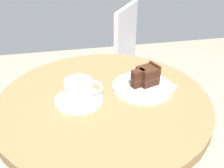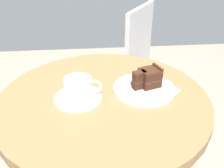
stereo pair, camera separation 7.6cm
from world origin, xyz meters
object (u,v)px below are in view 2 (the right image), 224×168
(teaspoon, at_px, (91,99))
(cake_plate, at_px, (144,89))
(coffee_cup, at_px, (79,87))
(saucer, at_px, (78,98))
(cake_slice, at_px, (148,78))
(napkin, at_px, (155,91))
(cafe_chair, at_px, (124,62))
(fork, at_px, (132,79))

(teaspoon, height_order, cake_plate, teaspoon)
(coffee_cup, distance_m, cake_plate, 0.22)
(saucer, bearing_deg, cake_slice, 9.64)
(teaspoon, bearing_deg, saucer, -122.36)
(coffee_cup, xyz_separation_m, napkin, (0.25, 0.02, -0.04))
(saucer, height_order, cafe_chair, cafe_chair)
(saucer, relative_size, cake_plate, 0.73)
(cake_plate, relative_size, napkin, 1.18)
(cafe_chair, bearing_deg, cake_plate, 29.66)
(saucer, height_order, fork, fork)
(cake_plate, relative_size, fork, 1.60)
(cake_plate, bearing_deg, napkin, -19.93)
(cake_plate, relative_size, cafe_chair, 0.24)
(cake_slice, height_order, napkin, cake_slice)
(coffee_cup, bearing_deg, napkin, 3.42)
(saucer, height_order, teaspoon, teaspoon)
(coffee_cup, xyz_separation_m, cake_slice, (0.23, 0.04, 0.00))
(saucer, xyz_separation_m, napkin, (0.26, 0.02, -0.00))
(cake_plate, distance_m, napkin, 0.04)
(cake_plate, xyz_separation_m, cafe_chair, (0.03, 0.65, -0.20))
(cake_plate, xyz_separation_m, napkin, (0.04, -0.01, -0.00))
(cake_plate, bearing_deg, cake_slice, 27.70)
(coffee_cup, height_order, cafe_chair, cafe_chair)
(cake_plate, xyz_separation_m, cake_slice, (0.01, 0.01, 0.04))
(coffee_cup, relative_size, napkin, 0.69)
(napkin, distance_m, cafe_chair, 0.69)
(cake_plate, distance_m, cake_slice, 0.04)
(saucer, height_order, napkin, saucer)
(cake_slice, xyz_separation_m, napkin, (0.02, -0.02, -0.04))
(coffee_cup, distance_m, cake_slice, 0.23)
(napkin, bearing_deg, fork, 135.50)
(teaspoon, xyz_separation_m, cake_slice, (0.19, 0.06, 0.03))
(saucer, distance_m, cake_slice, 0.24)
(teaspoon, bearing_deg, fork, 117.23)
(coffee_cup, bearing_deg, cake_slice, 8.90)
(cake_plate, distance_m, fork, 0.06)
(saucer, relative_size, coffee_cup, 1.26)
(coffee_cup, xyz_separation_m, teaspoon, (0.04, -0.02, -0.03))
(coffee_cup, bearing_deg, saucer, -137.91)
(fork, xyz_separation_m, cafe_chair, (0.06, 0.60, -0.21))
(cake_plate, bearing_deg, coffee_cup, -172.45)
(coffee_cup, distance_m, fork, 0.20)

